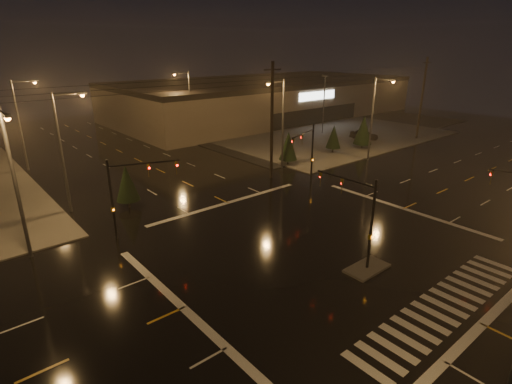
% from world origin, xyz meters
% --- Properties ---
extents(ground, '(140.00, 140.00, 0.00)m').
position_xyz_m(ground, '(0.00, 0.00, 0.00)').
color(ground, black).
rests_on(ground, ground).
extents(sidewalk_ne, '(36.00, 36.00, 0.12)m').
position_xyz_m(sidewalk_ne, '(30.00, 30.00, 0.06)').
color(sidewalk_ne, '#4E4B45').
rests_on(sidewalk_ne, ground).
extents(median_island, '(3.00, 1.60, 0.15)m').
position_xyz_m(median_island, '(0.00, -4.00, 0.07)').
color(median_island, '#4E4B45').
rests_on(median_island, ground).
extents(crosswalk, '(15.00, 2.60, 0.01)m').
position_xyz_m(crosswalk, '(0.00, -9.00, 0.01)').
color(crosswalk, beige).
rests_on(crosswalk, ground).
extents(stop_bar_near, '(16.00, 0.50, 0.01)m').
position_xyz_m(stop_bar_near, '(0.00, -11.00, 0.01)').
color(stop_bar_near, beige).
rests_on(stop_bar_near, ground).
extents(stop_bar_far, '(16.00, 0.50, 0.01)m').
position_xyz_m(stop_bar_far, '(0.00, 11.00, 0.01)').
color(stop_bar_far, beige).
rests_on(stop_bar_far, ground).
extents(parking_lot, '(50.00, 24.00, 0.08)m').
position_xyz_m(parking_lot, '(35.00, 28.00, 0.04)').
color(parking_lot, black).
rests_on(parking_lot, ground).
extents(retail_building, '(60.20, 28.30, 7.20)m').
position_xyz_m(retail_building, '(35.00, 45.99, 3.84)').
color(retail_building, '#6C5E4D').
rests_on(retail_building, ground).
extents(signal_mast_median, '(0.25, 4.59, 6.00)m').
position_xyz_m(signal_mast_median, '(0.00, -3.07, 3.75)').
color(signal_mast_median, black).
rests_on(signal_mast_median, ground).
extents(signal_mast_ne, '(4.84, 1.86, 6.00)m').
position_xyz_m(signal_mast_ne, '(9.50, 10.14, 3.79)').
color(signal_mast_ne, black).
rests_on(signal_mast_ne, ground).
extents(signal_mast_nw, '(4.84, 1.86, 6.00)m').
position_xyz_m(signal_mast_nw, '(-9.50, 10.14, 3.79)').
color(signal_mast_nw, black).
rests_on(signal_mast_nw, ground).
extents(streetlight_1, '(2.77, 0.32, 10.00)m').
position_xyz_m(streetlight_1, '(-11.18, 18.00, 5.80)').
color(streetlight_1, '#38383A').
rests_on(streetlight_1, ground).
extents(streetlight_2, '(2.77, 0.32, 10.00)m').
position_xyz_m(streetlight_2, '(-11.18, 34.00, 5.80)').
color(streetlight_2, '#38383A').
rests_on(streetlight_2, ground).
extents(streetlight_3, '(2.77, 0.32, 10.00)m').
position_xyz_m(streetlight_3, '(11.18, 16.00, 5.80)').
color(streetlight_3, '#38383A').
rests_on(streetlight_3, ground).
extents(streetlight_4, '(2.77, 0.32, 10.00)m').
position_xyz_m(streetlight_4, '(11.18, 36.00, 5.80)').
color(streetlight_4, '#38383A').
rests_on(streetlight_4, ground).
extents(streetlight_5, '(0.32, 2.77, 10.00)m').
position_xyz_m(streetlight_5, '(-16.00, 11.18, 5.80)').
color(streetlight_5, '#38383A').
rests_on(streetlight_5, ground).
extents(streetlight_6, '(0.32, 2.77, 10.00)m').
position_xyz_m(streetlight_6, '(22.00, 11.18, 5.80)').
color(streetlight_6, '#38383A').
rests_on(streetlight_6, ground).
extents(utility_pole_1, '(2.20, 0.32, 12.00)m').
position_xyz_m(utility_pole_1, '(8.00, 14.00, 6.13)').
color(utility_pole_1, black).
rests_on(utility_pole_1, ground).
extents(utility_pole_2, '(2.20, 0.32, 12.00)m').
position_xyz_m(utility_pole_2, '(38.00, 14.00, 6.13)').
color(utility_pole_2, black).
rests_on(utility_pole_2, ground).
extents(conifer_0, '(2.13, 2.13, 4.03)m').
position_xyz_m(conifer_0, '(12.79, 16.34, 2.36)').
color(conifer_0, black).
rests_on(conifer_0, ground).
extents(conifer_1, '(1.95, 1.95, 3.74)m').
position_xyz_m(conifer_1, '(21.46, 16.70, 2.22)').
color(conifer_1, black).
rests_on(conifer_1, ground).
extents(conifer_2, '(2.50, 2.50, 4.61)m').
position_xyz_m(conifer_2, '(26.35, 15.60, 2.65)').
color(conifer_2, black).
rests_on(conifer_2, ground).
extents(conifer_3, '(2.02, 2.02, 3.85)m').
position_xyz_m(conifer_3, '(-7.27, 15.70, 2.27)').
color(conifer_3, black).
rests_on(conifer_3, ground).
extents(car_parked, '(3.00, 4.54, 1.44)m').
position_xyz_m(car_parked, '(31.63, 19.08, 0.72)').
color(car_parked, black).
rests_on(car_parked, ground).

